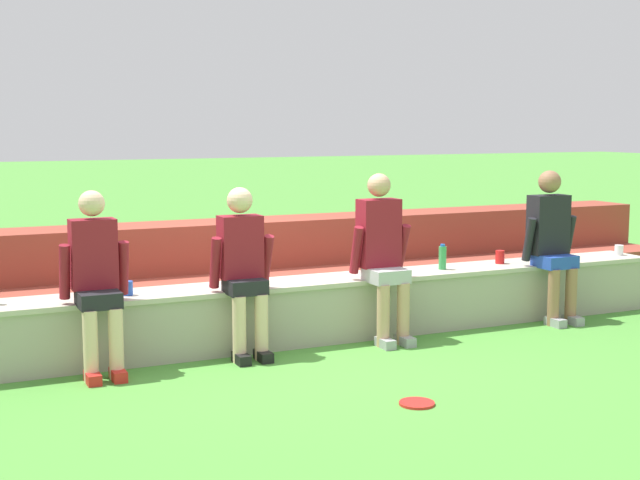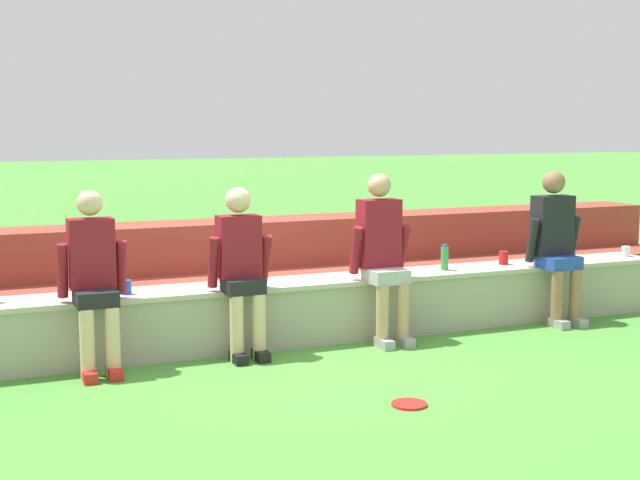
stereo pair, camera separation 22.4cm
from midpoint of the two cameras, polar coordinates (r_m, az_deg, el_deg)
The scene contains 13 objects.
ground_plane at distance 7.50m, azimuth -1.19°, elevation -7.13°, with size 80.00×80.00×0.00m, color #4C9338.
stone_seating_wall at distance 7.66m, azimuth -1.89°, elevation -4.61°, with size 7.94×0.54×0.54m.
brick_bleachers at distance 8.72m, azimuth -4.70°, elevation -2.45°, with size 10.01×1.23×0.93m.
person_far_left at distance 6.89m, azimuth -13.52°, elevation -2.29°, with size 0.52×0.53×1.40m.
person_left_of_center at distance 7.18m, azimuth -4.22°, elevation -1.69°, with size 0.52×0.47×1.39m.
person_center at distance 7.68m, azimuth 4.90°, elevation -0.81°, with size 0.54×0.53×1.47m.
person_right_of_center at distance 8.70m, azimuth 15.73°, elevation -0.07°, with size 0.56×0.50×1.45m.
water_bottle_near_left at distance 8.31m, azimuth 8.83°, elevation -1.16°, with size 0.07×0.07×0.24m.
water_bottle_mid_right at distance 9.25m, azimuth 16.67°, elevation -0.60°, with size 0.07×0.07×0.21m.
plastic_cup_middle at distance 9.62m, azimuth 19.80°, elevation -0.69°, with size 0.09×0.09×0.11m, color white.
plastic_cup_right_end at distance 8.74m, azimuth 12.50°, elevation -1.13°, with size 0.09×0.09×0.13m, color red.
plastic_cup_left_end at distance 7.20m, azimuth -11.57°, elevation -3.01°, with size 0.09×0.09×0.11m, color blue.
frisbee at distance 6.12m, azimuth 6.85°, elevation -10.50°, with size 0.24×0.24×0.02m, color red.
Camera 2 is at (-2.61, -6.77, 1.90)m, focal length 49.49 mm.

